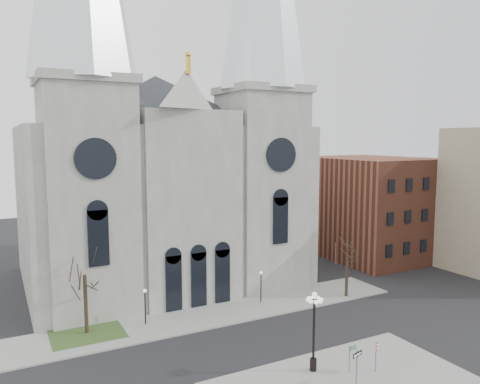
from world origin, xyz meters
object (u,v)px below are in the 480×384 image
one_way_sign (357,361)px  stop_sign (376,350)px  street_name_sign (350,356)px  globe_lamp (314,321)px

one_way_sign → stop_sign: bearing=-1.2°
street_name_sign → globe_lamp: bearing=141.9°
stop_sign → street_name_sign: bearing=136.7°
stop_sign → one_way_sign: one_way_sign is taller
stop_sign → one_way_sign: (-2.27, -0.55, -0.09)m
stop_sign → globe_lamp: (-3.82, 2.23, 2.01)m
stop_sign → globe_lamp: 4.86m
one_way_sign → street_name_sign: (0.66, 1.40, -0.39)m
globe_lamp → one_way_sign: (1.55, -2.79, -2.10)m
one_way_sign → street_name_sign: one_way_sign is taller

